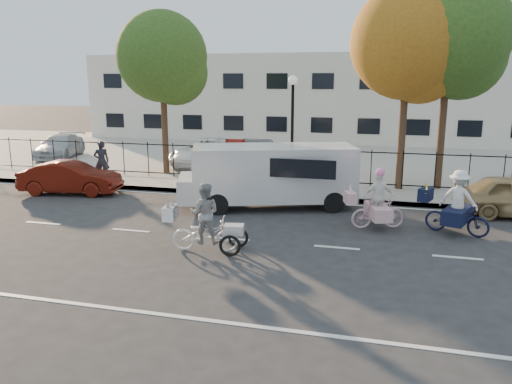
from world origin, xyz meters
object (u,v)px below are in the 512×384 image
(lamppost, at_px, (292,111))
(lot_car_c, at_px, (254,153))
(zebra_trike, at_px, (205,225))
(lot_car_b, at_px, (207,152))
(white_van, at_px, (270,173))
(pedestrian, at_px, (102,161))
(lot_car_a, at_px, (60,146))
(bull_bike, at_px, (457,209))
(unicorn_bike, at_px, (377,206))
(red_sedan, at_px, (71,178))

(lamppost, xyz_separation_m, lot_car_c, (-2.66, 4.11, -2.33))
(zebra_trike, xyz_separation_m, lot_car_b, (-4.17, 11.51, 0.12))
(white_van, bearing_deg, zebra_trike, -115.10)
(lamppost, xyz_separation_m, pedestrian, (-7.82, -1.20, -2.11))
(white_van, distance_m, pedestrian, 7.85)
(zebra_trike, bearing_deg, lamppost, -14.27)
(lamppost, height_order, lot_car_b, lamppost)
(lot_car_a, bearing_deg, bull_bike, -39.02)
(white_van, relative_size, pedestrian, 3.78)
(white_van, xyz_separation_m, lot_car_b, (-4.74, 6.60, -0.36))
(lot_car_a, relative_size, lot_car_b, 0.87)
(unicorn_bike, height_order, lot_car_c, unicorn_bike)
(lamppost, relative_size, lot_car_c, 1.13)
(pedestrian, distance_m, lot_car_b, 5.60)
(lot_car_c, bearing_deg, lamppost, -56.07)
(lamppost, bearing_deg, zebra_trike, -95.50)
(lamppost, height_order, white_van, lamppost)
(lamppost, distance_m, red_sedan, 8.98)
(lot_car_c, bearing_deg, unicorn_bike, -54.34)
(white_van, bearing_deg, lot_car_b, 107.33)
(lamppost, xyz_separation_m, red_sedan, (-8.09, -3.00, -2.49))
(lot_car_a, bearing_deg, lot_car_c, -14.38)
(lot_car_c, bearing_deg, lot_car_b, -166.13)
(unicorn_bike, height_order, lot_car_b, unicorn_bike)
(zebra_trike, distance_m, pedestrian, 9.74)
(unicorn_bike, xyz_separation_m, red_sedan, (-11.56, 1.76, -0.05))
(zebra_trike, xyz_separation_m, pedestrian, (-7.06, 6.71, 0.31))
(bull_bike, distance_m, red_sedan, 13.87)
(red_sedan, xyz_separation_m, lot_car_c, (5.43, 7.11, 0.16))
(unicorn_bike, xyz_separation_m, lot_car_b, (-8.39, 8.35, 0.14))
(red_sedan, bearing_deg, white_van, -99.10)
(unicorn_bike, bearing_deg, pedestrian, 54.46)
(lot_car_a, xyz_separation_m, lot_car_b, (8.70, -0.49, 0.06))
(bull_bike, relative_size, white_van, 0.32)
(unicorn_bike, height_order, pedestrian, pedestrian)
(white_van, xyz_separation_m, pedestrian, (-7.64, 1.80, -0.17))
(zebra_trike, bearing_deg, pedestrian, 37.68)
(bull_bike, relative_size, pedestrian, 1.21)
(unicorn_bike, relative_size, lot_car_a, 0.44)
(zebra_trike, distance_m, red_sedan, 8.83)
(unicorn_bike, bearing_deg, lot_car_a, 44.59)
(white_van, xyz_separation_m, lot_car_a, (-13.44, 7.09, -0.42))
(white_van, bearing_deg, lot_car_c, 90.81)
(red_sedan, bearing_deg, lot_car_b, -34.73)
(red_sedan, bearing_deg, pedestrian, -17.77)
(unicorn_bike, xyz_separation_m, lot_car_c, (-6.12, 8.87, 0.11))
(unicorn_bike, distance_m, lot_car_b, 11.84)
(pedestrian, height_order, lot_car_c, pedestrian)
(lamppost, height_order, pedestrian, lamppost)
(lamppost, xyz_separation_m, white_van, (-0.18, -3.00, -1.94))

